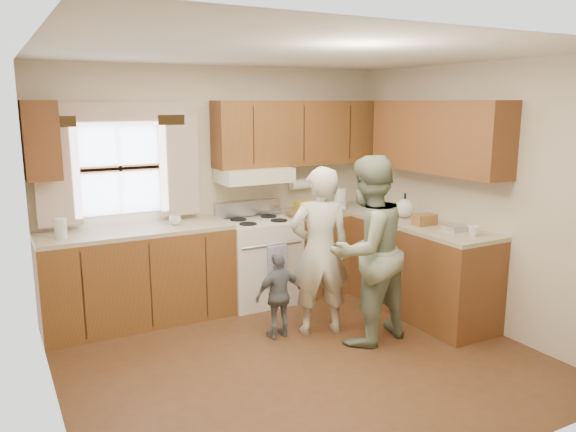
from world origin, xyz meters
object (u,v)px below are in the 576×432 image
child (279,295)px  woman_right (367,251)px  woman_left (320,251)px  stove (259,259)px

child → woman_right: bearing=144.3°
woman_left → child: size_ratio=1.94×
child → woman_left: bearing=167.3°
woman_right → child: (-0.65, 0.44, -0.44)m
stove → woman_left: bearing=-82.7°
woman_right → child: 0.90m
woman_right → child: bearing=-44.4°
stove → woman_left: 1.09m
stove → child: size_ratio=1.32×
child → stove: bearing=-106.5°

